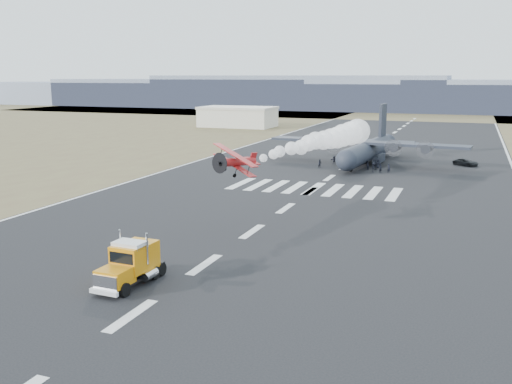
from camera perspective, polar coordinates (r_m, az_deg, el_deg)
The scene contains 21 objects.
ground at distance 42.63m, azimuth -12.38°, elevation -11.98°, with size 500.00×500.00×0.00m, color black.
scrub_far at distance 263.93m, azimuth 16.11°, elevation 7.44°, with size 500.00×80.00×0.00m, color brown.
runway_markings at distance 96.52m, azimuth 7.35°, elevation 1.42°, with size 60.00×260.00×0.01m, color silver, non-canonical shape.
ridge_seg_a at distance 364.27m, azimuth -16.00°, elevation 9.48°, with size 150.00×50.00×13.00m, color gray.
ridge_seg_b at distance 329.70m, azimuth -6.77°, elevation 9.85°, with size 150.00×50.00×15.00m, color gray.
ridge_seg_c at distance 305.23m, azimuth 4.29°, elevation 9.95°, with size 150.00×50.00×17.00m, color gray.
ridge_seg_d at distance 293.49m, azimuth 16.70°, elevation 9.05°, with size 150.00×50.00×13.00m, color gray.
hangar_left at distance 192.72m, azimuth -1.84°, elevation 7.55°, with size 24.50×14.50×6.70m.
semi_truck at distance 48.11m, azimuth -12.39°, elevation -6.94°, with size 2.95×8.14×3.64m.
aerobatic_biplane at distance 60.74m, azimuth -2.00°, elevation 3.06°, with size 5.93×5.67×3.30m.
smoke_trail at distance 84.46m, azimuth 8.30°, elevation 5.50°, with size 8.14×32.69×3.87m.
transport_aircraft at distance 113.59m, azimuth 11.19°, elevation 4.27°, with size 38.43×31.58×11.08m.
support_vehicle at distance 115.74m, azimuth 20.24°, elevation 2.80°, with size 2.16×4.69×1.30m, color black.
crew_a at distance 103.29m, azimuth 13.13°, elevation 2.33°, with size 0.60×0.49×1.63m, color black.
crew_b at distance 105.56m, azimuth 11.04°, elevation 2.65°, with size 0.86×0.53×1.76m, color black.
crew_c at distance 103.40m, azimuth 11.66°, elevation 2.43°, with size 1.11×0.52×1.73m, color black.
crew_d at distance 106.07m, azimuth 11.88°, elevation 2.65°, with size 1.01×0.52×1.73m, color black.
crew_e at distance 108.38m, azimuth 12.11°, elevation 2.78°, with size 0.77×0.47×1.58m, color black.
crew_f at distance 111.56m, azimuth 7.81°, elevation 3.18°, with size 1.47×0.48×1.59m, color black.
crew_g at distance 103.01m, azimuth 12.34°, elevation 2.32°, with size 0.57×0.47×1.58m, color black.
crew_h at distance 106.93m, azimuth 6.42°, elevation 2.85°, with size 0.76×0.47×1.56m, color black.
Camera 1 is at (21.88, -32.49, 16.82)m, focal length 40.00 mm.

